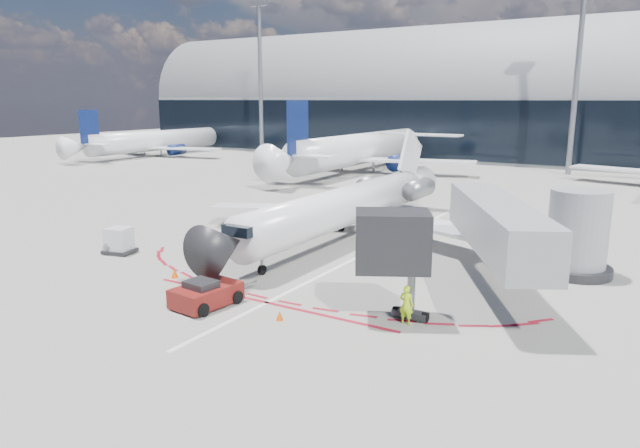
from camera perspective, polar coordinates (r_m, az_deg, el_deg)
The scene contains 15 objects.
ground at distance 37.42m, azimuth 5.20°, elevation -2.62°, with size 260.00×260.00×0.00m, color slate.
apron_centerline at distance 39.17m, azimuth 6.49°, elevation -1.96°, with size 0.25×40.00×0.01m, color silver.
apron_stop_bar at distance 28.00m, azimuth -5.33°, elevation -7.83°, with size 14.00×0.25×0.01m, color maroon.
terminal_building at distance 98.78m, azimuth 22.47°, elevation 10.80°, with size 150.00×24.15×24.00m.
jet_bridge at distance 30.84m, azimuth 19.31°, elevation -0.77°, with size 10.03×15.20×4.90m.
light_mast_west at distance 100.93m, azimuth -5.97°, elevation 13.93°, with size 0.70×0.70×25.00m, color gray.
light_mast_centre at distance 81.30m, azimuth 24.30°, elevation 13.32°, with size 0.70×0.70×25.00m, color gray.
regional_jet at distance 40.37m, azimuth 3.09°, elevation 2.02°, with size 23.34×28.78×7.21m.
pushback_tug at distance 27.87m, azimuth -11.34°, elevation -6.88°, with size 2.43×5.11×1.31m.
ramp_worker at distance 25.35m, azimuth 8.63°, elevation -7.98°, with size 0.65×0.43×1.78m, color #C6F71A.
uld_container at distance 38.52m, azimuth -19.45°, elevation -1.59°, with size 2.07×1.88×1.67m.
safety_cone_left at distance 32.55m, azimuth -14.33°, elevation -4.76°, with size 0.40×0.40×0.55m, color #E84E04.
safety_cone_right at distance 25.76m, azimuth -4.06°, elevation -9.12°, with size 0.32×0.32×0.45m, color #E84E04.
bg_airliner_0 at distance 104.31m, azimuth -16.17°, elevation 9.36°, with size 31.20×33.03×10.09m, color white, non-canonical shape.
bg_airliner_1 at distance 78.63m, azimuth 4.20°, elevation 9.67°, with size 36.98×39.15×11.96m, color white, non-canonical shape.
Camera 1 is at (15.77, -32.53, 9.65)m, focal length 32.00 mm.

